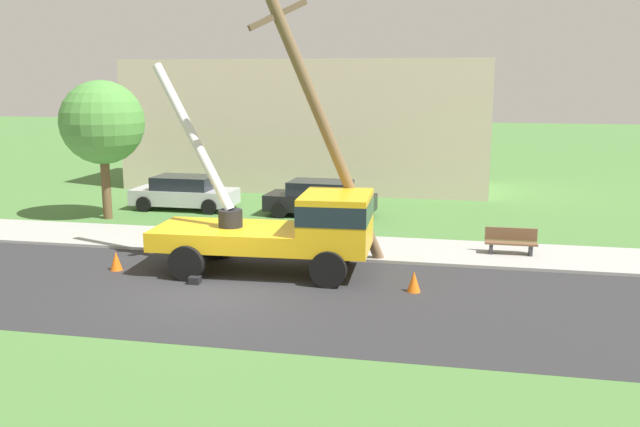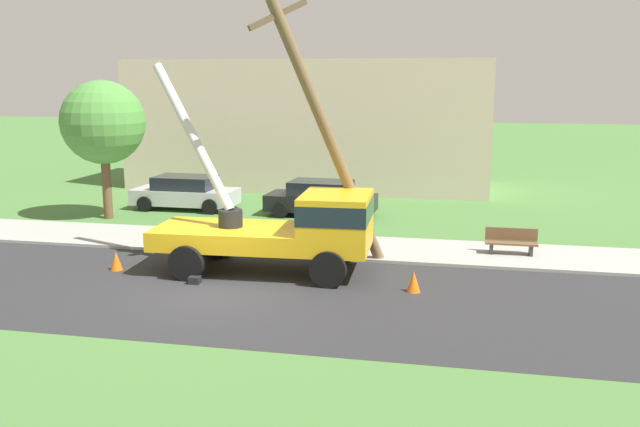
% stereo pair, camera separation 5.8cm
% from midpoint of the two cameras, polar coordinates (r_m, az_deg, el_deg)
% --- Properties ---
extents(ground_plane, '(120.00, 120.00, 0.00)m').
position_cam_midpoint_polar(ground_plane, '(29.70, -0.82, 0.45)').
color(ground_plane, '#477538').
extents(road_asphalt, '(80.00, 7.33, 0.01)m').
position_cam_midpoint_polar(road_asphalt, '(18.51, -8.94, -6.36)').
color(road_asphalt, '#2B2B2D').
rests_on(road_asphalt, ground).
extents(sidewalk_strip, '(80.00, 3.14, 0.10)m').
position_cam_midpoint_polar(sidewalk_strip, '(23.27, -4.43, -2.48)').
color(sidewalk_strip, '#9E9E99').
rests_on(sidewalk_strip, ground).
extents(utility_truck, '(6.87, 3.21, 5.98)m').
position_cam_midpoint_polar(utility_truck, '(19.63, -2.49, -0.97)').
color(utility_truck, gold).
rests_on(utility_truck, ground).
extents(leaning_utility_pole, '(3.57, 2.81, 8.31)m').
position_cam_midpoint_polar(leaning_utility_pole, '(19.74, 0.19, 7.40)').
color(leaning_utility_pole, brown).
rests_on(leaning_utility_pole, ground).
extents(traffic_cone_ahead, '(0.36, 0.36, 0.56)m').
position_cam_midpoint_polar(traffic_cone_ahead, '(18.31, 7.69, -5.61)').
color(traffic_cone_ahead, orange).
rests_on(traffic_cone_ahead, ground).
extents(traffic_cone_behind, '(0.36, 0.36, 0.56)m').
position_cam_midpoint_polar(traffic_cone_behind, '(21.01, -16.61, -3.79)').
color(traffic_cone_behind, orange).
rests_on(traffic_cone_behind, ground).
extents(traffic_cone_curbside, '(0.36, 0.36, 0.56)m').
position_cam_midpoint_polar(traffic_cone_curbside, '(20.61, 1.69, -3.60)').
color(traffic_cone_curbside, orange).
rests_on(traffic_cone_curbside, ground).
extents(parked_sedan_silver, '(4.42, 2.05, 1.42)m').
position_cam_midpoint_polar(parked_sedan_silver, '(29.94, -11.21, 1.71)').
color(parked_sedan_silver, '#B7B7BF').
rests_on(parked_sedan_silver, ground).
extents(parked_sedan_black, '(4.49, 2.18, 1.42)m').
position_cam_midpoint_polar(parked_sedan_black, '(27.97, -0.03, 1.26)').
color(parked_sedan_black, black).
rests_on(parked_sedan_black, ground).
extents(park_bench, '(1.60, 0.45, 0.90)m').
position_cam_midpoint_polar(park_bench, '(22.42, 15.46, -2.31)').
color(park_bench, brown).
rests_on(park_bench, ground).
extents(roadside_tree_near, '(3.26, 3.26, 5.46)m').
position_cam_midpoint_polar(roadside_tree_near, '(28.34, -17.65, 7.16)').
color(roadside_tree_near, brown).
rests_on(roadside_tree_near, ground).
extents(lowrise_building_backdrop, '(18.00, 6.00, 6.40)m').
position_cam_midpoint_polar(lowrise_building_backdrop, '(35.64, -0.92, 7.45)').
color(lowrise_building_backdrop, beige).
rests_on(lowrise_building_backdrop, ground).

